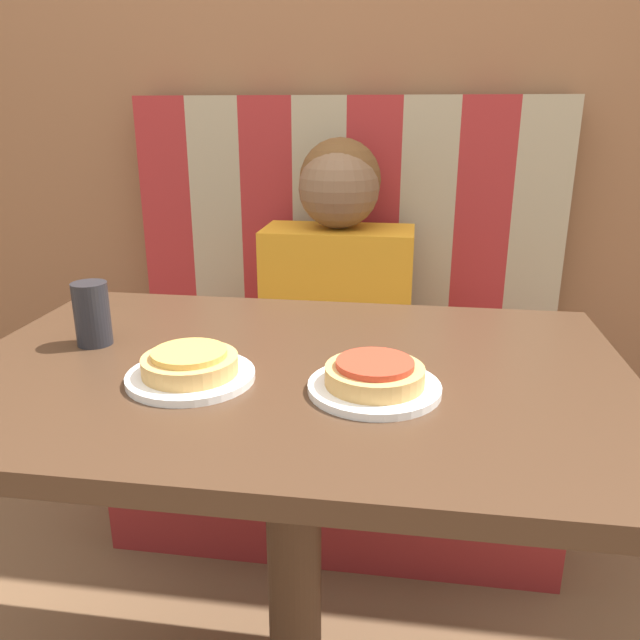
% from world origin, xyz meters
% --- Properties ---
extents(wall_back, '(7.00, 0.05, 2.60)m').
position_xyz_m(wall_back, '(0.00, 0.93, 1.30)').
color(wall_back, brown).
rests_on(wall_back, ground_plane).
extents(booth_seat, '(1.20, 0.46, 0.45)m').
position_xyz_m(booth_seat, '(0.00, 0.65, 0.23)').
color(booth_seat, maroon).
rests_on(booth_seat, ground_plane).
extents(booth_backrest, '(1.20, 0.07, 0.75)m').
position_xyz_m(booth_backrest, '(0.00, 0.84, 0.83)').
color(booth_backrest, maroon).
rests_on(booth_backrest, booth_seat).
extents(dining_table, '(1.10, 0.73, 0.77)m').
position_xyz_m(dining_table, '(0.00, 0.00, 0.67)').
color(dining_table, '#422B1C').
rests_on(dining_table, ground_plane).
extents(person, '(0.39, 0.23, 0.65)m').
position_xyz_m(person, '(0.00, 0.65, 0.78)').
color(person, orange).
rests_on(person, booth_seat).
extents(plate_left, '(0.20, 0.20, 0.01)m').
position_xyz_m(plate_left, '(-0.14, -0.08, 0.77)').
color(plate_left, white).
rests_on(plate_left, dining_table).
extents(plate_right, '(0.20, 0.20, 0.01)m').
position_xyz_m(plate_right, '(0.14, -0.08, 0.77)').
color(plate_right, white).
rests_on(plate_right, dining_table).
extents(pizza_left, '(0.15, 0.15, 0.04)m').
position_xyz_m(pizza_left, '(-0.14, -0.08, 0.80)').
color(pizza_left, tan).
rests_on(pizza_left, plate_left).
extents(pizza_right, '(0.15, 0.15, 0.04)m').
position_xyz_m(pizza_right, '(0.14, -0.08, 0.80)').
color(pizza_right, tan).
rests_on(pizza_right, plate_right).
extents(drinking_cup, '(0.06, 0.06, 0.11)m').
position_xyz_m(drinking_cup, '(-0.36, 0.04, 0.82)').
color(drinking_cup, '#232328').
rests_on(drinking_cup, dining_table).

